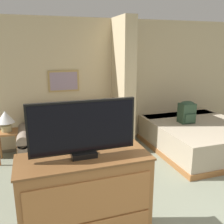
% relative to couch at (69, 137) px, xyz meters
% --- Properties ---
extents(wall_back, '(6.51, 0.16, 2.60)m').
position_rel_couch_xyz_m(wall_back, '(1.07, 0.48, 0.96)').
color(wall_back, '#CCB78E').
rests_on(wall_back, ground_plane).
extents(wall_partition_pillar, '(0.24, 0.77, 2.60)m').
position_rel_couch_xyz_m(wall_partition_pillar, '(1.12, 0.03, 0.97)').
color(wall_partition_pillar, '#CCB78E').
rests_on(wall_partition_pillar, ground_plane).
extents(couch, '(1.89, 0.84, 0.93)m').
position_rel_couch_xyz_m(couch, '(0.00, 0.00, 0.00)').
color(couch, gray).
rests_on(couch, ground_plane).
extents(coffee_table, '(0.73, 0.51, 0.44)m').
position_rel_couch_xyz_m(coffee_table, '(-0.09, -1.11, 0.06)').
color(coffee_table, '#996033').
rests_on(coffee_table, ground_plane).
extents(side_table, '(0.38, 0.38, 0.57)m').
position_rel_couch_xyz_m(side_table, '(-1.11, 0.02, 0.12)').
color(side_table, '#996033').
rests_on(side_table, ground_plane).
extents(table_lamp, '(0.31, 0.31, 0.38)m').
position_rel_couch_xyz_m(table_lamp, '(-1.11, 0.02, 0.48)').
color(table_lamp, tan).
rests_on(table_lamp, side_table).
extents(tv_dresser, '(1.28, 0.53, 1.03)m').
position_rel_couch_xyz_m(tv_dresser, '(-0.21, -2.43, 0.18)').
color(tv_dresser, '#996033').
rests_on(tv_dresser, ground_plane).
extents(tv, '(1.01, 0.16, 0.55)m').
position_rel_couch_xyz_m(tv, '(-0.21, -2.43, 0.98)').
color(tv, black).
rests_on(tv, tv_dresser).
extents(bed, '(1.85, 2.04, 0.56)m').
position_rel_couch_xyz_m(bed, '(2.53, -0.64, -0.05)').
color(bed, '#996033').
rests_on(bed, ground_plane).
extents(backpack, '(0.29, 0.26, 0.44)m').
position_rel_couch_xyz_m(backpack, '(2.30, -0.49, 0.45)').
color(backpack, '#2D4733').
rests_on(backpack, bed).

